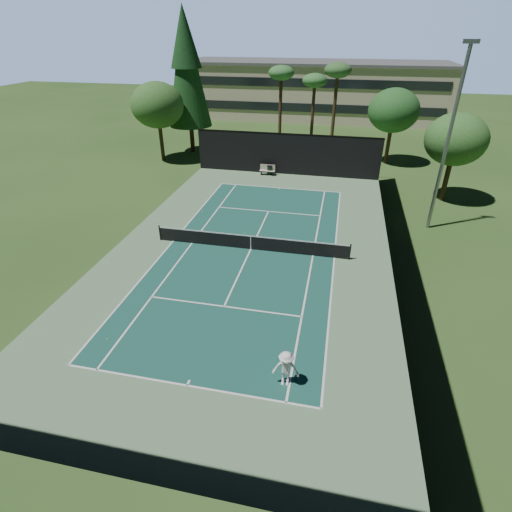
{
  "coord_description": "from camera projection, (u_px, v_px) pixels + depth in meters",
  "views": [
    {
      "loc": [
        5.2,
        -22.59,
        12.83
      ],
      "look_at": [
        1.0,
        -3.0,
        1.3
      ],
      "focal_mm": 28.0,
      "sensor_mm": 36.0,
      "label": 1
    }
  ],
  "objects": [
    {
      "name": "tennis_net",
      "position": [
        251.0,
        242.0,
        26.21
      ],
      "size": [
        12.9,
        0.1,
        1.1
      ],
      "color": "black",
      "rests_on": "ground"
    },
    {
      "name": "decid_tree_a",
      "position": [
        394.0,
        111.0,
        40.62
      ],
      "size": [
        5.12,
        5.12,
        7.62
      ],
      "color": "#462E1E",
      "rests_on": "ground"
    },
    {
      "name": "fence",
      "position": [
        251.0,
        222.0,
        25.54
      ],
      "size": [
        18.04,
        32.05,
        4.03
      ],
      "color": "black",
      "rests_on": "ground"
    },
    {
      "name": "palm_b",
      "position": [
        315.0,
        83.0,
        44.58
      ],
      "size": [
        2.8,
        2.8,
        8.42
      ],
      "color": "#41281C",
      "rests_on": "ground"
    },
    {
      "name": "park_bench",
      "position": [
        267.0,
        169.0,
        39.57
      ],
      "size": [
        1.5,
        0.45,
        1.02
      ],
      "color": "beige",
      "rests_on": "ground"
    },
    {
      "name": "court_lines",
      "position": [
        251.0,
        249.0,
        26.48
      ],
      "size": [
        11.07,
        23.87,
        0.01
      ],
      "color": "white",
      "rests_on": "ground"
    },
    {
      "name": "tennis_ball_d",
      "position": [
        203.0,
        212.0,
        31.83
      ],
      "size": [
        0.07,
        0.07,
        0.07
      ],
      "primitive_type": "sphere",
      "color": "#BFD831",
      "rests_on": "ground"
    },
    {
      "name": "ground",
      "position": [
        251.0,
        249.0,
        26.49
      ],
      "size": [
        160.0,
        160.0,
        0.0
      ],
      "primitive_type": "plane",
      "color": "#2C4D1D",
      "rests_on": "ground"
    },
    {
      "name": "apron_slab",
      "position": [
        251.0,
        249.0,
        26.49
      ],
      "size": [
        18.0,
        32.0,
        0.01
      ],
      "primitive_type": "cube",
      "color": "#60845C",
      "rests_on": "ground"
    },
    {
      "name": "player",
      "position": [
        286.0,
        369.0,
        16.08
      ],
      "size": [
        1.14,
        0.69,
        1.71
      ],
      "primitive_type": "imported",
      "rotation": [
        0.0,
        0.0,
        0.05
      ],
      "color": "white",
      "rests_on": "ground"
    },
    {
      "name": "pine_tree",
      "position": [
        186.0,
        62.0,
        42.55
      ],
      "size": [
        4.8,
        4.8,
        15.0
      ],
      "color": "#442A1D",
      "rests_on": "ground"
    },
    {
      "name": "palm_a",
      "position": [
        281.0,
        76.0,
        43.11
      ],
      "size": [
        2.8,
        2.8,
        9.32
      ],
      "color": "#432A1C",
      "rests_on": "ground"
    },
    {
      "name": "court_surface",
      "position": [
        251.0,
        249.0,
        26.48
      ],
      "size": [
        10.97,
        23.77,
        0.01
      ],
      "primitive_type": "cube",
      "color": "#184E43",
      "rests_on": "ground"
    },
    {
      "name": "tennis_ball_c",
      "position": [
        245.0,
        233.0,
        28.6
      ],
      "size": [
        0.06,
        0.06,
        0.06
      ],
      "primitive_type": "sphere",
      "color": "#D3F537",
      "rests_on": "ground"
    },
    {
      "name": "light_pole",
      "position": [
        448.0,
        139.0,
        26.17
      ],
      "size": [
        0.9,
        0.25,
        12.22
      ],
      "color": "gray",
      "rests_on": "ground"
    },
    {
      "name": "campus_building",
      "position": [
        314.0,
        89.0,
        63.36
      ],
      "size": [
        40.5,
        12.5,
        8.3
      ],
      "color": "beige",
      "rests_on": "ground"
    },
    {
      "name": "decid_tree_b",
      "position": [
        456.0,
        140.0,
        31.58
      ],
      "size": [
        4.8,
        4.8,
        7.14
      ],
      "color": "#44321D",
      "rests_on": "ground"
    },
    {
      "name": "trash_bin",
      "position": [
        270.0,
        170.0,
        39.65
      ],
      "size": [
        0.56,
        0.56,
        0.95
      ],
      "color": "black",
      "rests_on": "ground"
    },
    {
      "name": "tennis_ball_a",
      "position": [
        108.0,
        339.0,
        18.83
      ],
      "size": [
        0.07,
        0.07,
        0.07
      ],
      "primitive_type": "sphere",
      "color": "#D2F136",
      "rests_on": "ground"
    },
    {
      "name": "tennis_ball_b",
      "position": [
        211.0,
        218.0,
        30.79
      ],
      "size": [
        0.07,
        0.07,
        0.07
      ],
      "primitive_type": "sphere",
      "color": "yellow",
      "rests_on": "ground"
    },
    {
      "name": "palm_c",
      "position": [
        338.0,
        74.0,
        40.97
      ],
      "size": [
        2.8,
        2.8,
        9.77
      ],
      "color": "#41301B",
      "rests_on": "ground"
    },
    {
      "name": "decid_tree_c",
      "position": [
        157.0,
        105.0,
        41.42
      ],
      "size": [
        5.44,
        5.44,
        8.09
      ],
      "color": "#47341E",
      "rests_on": "ground"
    }
  ]
}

